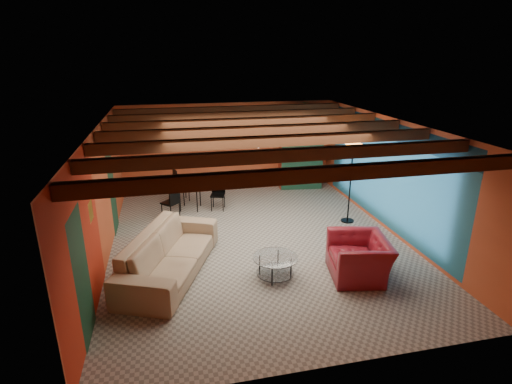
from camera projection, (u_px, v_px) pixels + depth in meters
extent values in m
cube|color=gray|center=(258.00, 242.00, 9.24)|extent=(6.50, 8.00, 0.01)
cube|color=silver|center=(258.00, 125.00, 8.36)|extent=(6.50, 8.00, 0.01)
cube|color=#C3522D|center=(229.00, 147.00, 12.49)|extent=(6.50, 0.02, 2.70)
cube|color=#AB2613|center=(101.00, 197.00, 8.12)|extent=(0.02, 8.00, 2.70)
cube|color=teal|center=(392.00, 177.00, 9.48)|extent=(0.02, 8.00, 2.70)
imported|color=#987E62|center=(170.00, 253.00, 7.83)|extent=(2.17, 3.13, 0.85)
imported|color=maroon|center=(359.00, 257.00, 7.74)|extent=(1.26, 1.38, 0.78)
cube|color=maroon|center=(299.00, 153.00, 12.75)|extent=(1.33, 0.78, 2.21)
cube|color=black|center=(200.00, 139.00, 12.16)|extent=(1.05, 0.03, 0.65)
imported|color=#26661E|center=(301.00, 110.00, 12.30)|extent=(0.55, 0.51, 0.52)
imported|color=orange|center=(189.00, 172.00, 10.86)|extent=(0.24, 0.24, 0.21)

